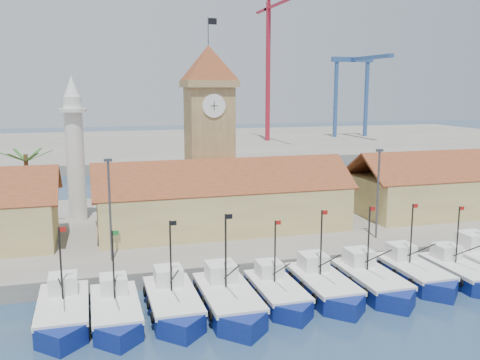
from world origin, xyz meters
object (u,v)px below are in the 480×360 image
object	(u,v)px
minaret	(75,149)
boat_5	(325,288)
boat_0	(63,314)
clock_tower	(209,127)

from	to	relation	value
minaret	boat_5	bearing A→B (deg)	-53.07
boat_0	minaret	xyz separation A→B (m)	(0.83, 24.88, 8.98)
clock_tower	minaret	xyz separation A→B (m)	(-15.00, 2.00, -2.23)
boat_0	minaret	world-z (taller)	minaret
boat_5	clock_tower	distance (m)	26.21
clock_tower	boat_5	bearing A→B (deg)	-80.16
boat_0	clock_tower	size ratio (longest dim) A/B	0.42
boat_0	boat_5	world-z (taller)	boat_5
boat_0	minaret	bearing A→B (deg)	88.09
boat_5	minaret	world-z (taller)	minaret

